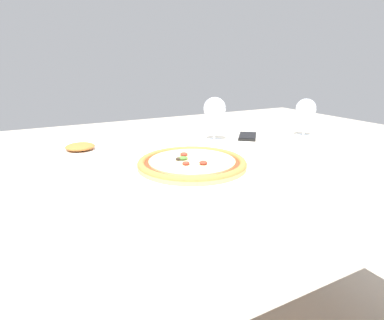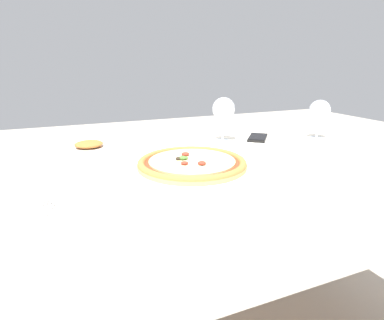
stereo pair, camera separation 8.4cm
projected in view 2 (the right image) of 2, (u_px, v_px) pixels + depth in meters
name	position (u px, v px, depth m)	size (l,w,h in m)	color
dining_table	(228.00, 184.00, 1.04)	(1.48, 1.12, 0.75)	brown
pizza_plate	(192.00, 164.00, 0.94)	(0.34, 0.34, 0.04)	white
fork	(44.00, 215.00, 0.66)	(0.04, 0.17, 0.00)	silver
wine_glass_far_left	(320.00, 111.00, 1.30)	(0.08, 0.08, 0.16)	silver
wine_glass_far_right	(224.00, 110.00, 1.25)	(0.09, 0.09, 0.17)	silver
cell_phone	(258.00, 137.00, 1.32)	(0.15, 0.16, 0.01)	black
side_plate	(89.00, 147.00, 1.16)	(0.17, 0.17, 0.03)	white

